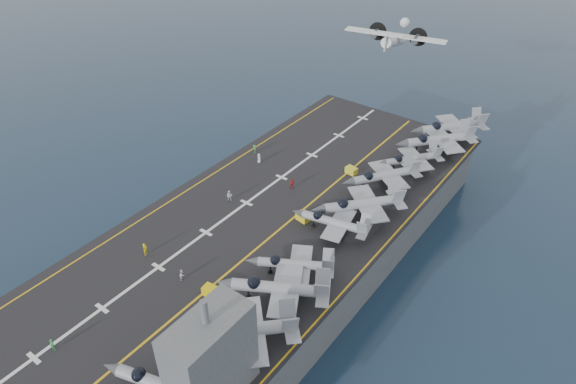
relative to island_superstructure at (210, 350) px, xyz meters
The scene contains 28 objects.
ground 38.02m from the island_superstructure, 116.57° to the left, with size 500.00×500.00×0.00m, color #142135.
hull 35.94m from the island_superstructure, 116.57° to the left, with size 36.00×90.00×10.00m, color #56595E.
flight_deck 34.41m from the island_superstructure, 116.57° to the left, with size 38.00×92.00×0.40m, color black.
foul_line 33.17m from the island_superstructure, 111.80° to the left, with size 0.35×90.00×0.02m, color gold.
landing_centerline 37.38m from the island_superstructure, 124.99° to the left, with size 0.50×90.00×0.02m, color silver.
deck_edge_port 44.50m from the island_superstructure, 136.85° to the left, with size 0.25×90.00×0.02m, color gold.
deck_edge_stbd 31.12m from the island_superstructure, 83.35° to the left, with size 0.25×90.00×0.02m, color gold.
island_superstructure is the anchor object (origin of this frame).
fighter_jet_1 8.46m from the island_superstructure, 105.04° to the left, with size 19.29×19.34×5.69m, color gray, non-canonical shape.
fighter_jet_2 16.35m from the island_superstructure, 99.25° to the left, with size 18.80×16.82×5.45m, color gray, non-canonical shape.
fighter_jet_3 21.83m from the island_superstructure, 100.50° to the left, with size 15.50×13.97×4.49m, color #9CA5AC, non-canonical shape.
fighter_jet_4 33.00m from the island_superstructure, 97.88° to the left, with size 14.58×11.27×4.52m, color #8C949B, non-canonical shape.
fighter_jet_5 39.16m from the island_superstructure, 94.63° to the left, with size 18.25×18.75×5.46m, color #8F959E, non-canonical shape.
fighter_jet_6 49.18m from the island_superstructure, 95.18° to the left, with size 16.46×17.69×5.11m, color gray, non-canonical shape.
fighter_jet_7 57.58m from the island_superstructure, 93.11° to the left, with size 14.97×15.83×4.58m, color #9EA5AF, non-canonical shape.
fighter_jet_8 66.59m from the island_superstructure, 91.51° to the left, with size 18.96×19.62×5.70m, color gray, non-canonical shape.
tow_cart_a 16.70m from the island_superstructure, 135.43° to the left, with size 2.44×1.72×1.38m, color #DEC10A, non-canonical shape.
tow_cart_b 34.32m from the island_superstructure, 108.04° to the left, with size 2.34×1.71×1.29m, color gold, non-canonical shape.
tow_cart_c 50.75m from the island_superstructure, 103.02° to the left, with size 2.32×1.70×1.28m, color gold, non-canonical shape.
crew_1 27.73m from the island_superstructure, 156.37° to the left, with size 1.17×1.43×2.06m, color yellow.
crew_2 37.90m from the island_superstructure, 129.55° to the left, with size 1.43×1.20×2.02m, color silver.
crew_3 54.05m from the island_superstructure, 125.02° to the left, with size 1.23×1.18×1.71m, color #28883C.
crew_4 42.62m from the island_superstructure, 114.37° to the left, with size 1.42×1.36×1.97m, color #B02627.
crew_5 50.32m from the island_superstructure, 123.65° to the left, with size 1.38×1.16×1.96m, color silver.
crew_6 22.60m from the island_superstructure, 158.98° to the right, with size 1.24×1.01×1.79m, color #2D8F44.
crew_7 20.49m from the island_superstructure, 147.44° to the left, with size 1.13×1.27×1.77m, color silver.
transport_plane 83.67m from the island_superstructure, 104.32° to the left, with size 25.18×19.55×5.34m, color white, non-canonical shape.
fighter_jet_9 73.17m from the island_superstructure, 91.38° to the left, with size 18.96×19.62×5.70m, color gray, non-canonical shape.
Camera 1 is at (42.61, -52.93, 63.31)m, focal length 32.00 mm.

